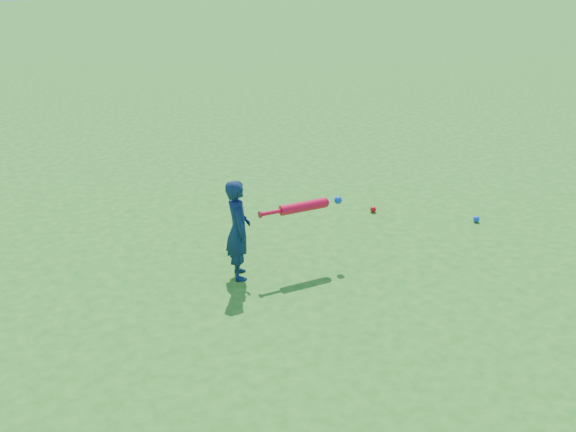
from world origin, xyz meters
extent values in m
plane|color=#206E1A|center=(0.00, 0.00, 0.00)|extent=(80.00, 80.00, 0.00)
imported|color=#0E2143|center=(0.14, -0.11, 0.47)|extent=(0.34, 0.40, 0.93)
sphere|color=red|center=(2.21, 0.34, 0.03)|extent=(0.07, 0.07, 0.07)
sphere|color=blue|center=(2.94, -0.54, 0.04)|extent=(0.07, 0.07, 0.07)
cylinder|color=red|center=(0.32, -0.20, 0.60)|extent=(0.03, 0.07, 0.06)
cylinder|color=red|center=(0.43, -0.21, 0.60)|extent=(0.22, 0.07, 0.04)
cylinder|color=red|center=(0.75, -0.26, 0.60)|extent=(0.46, 0.17, 0.10)
sphere|color=red|center=(0.97, -0.30, 0.60)|extent=(0.10, 0.10, 0.10)
sphere|color=blue|center=(1.12, -0.32, 0.60)|extent=(0.08, 0.08, 0.08)
camera|label=1|loc=(-2.55, -4.65, 2.76)|focal=40.00mm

